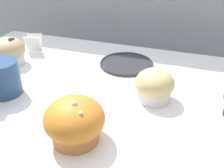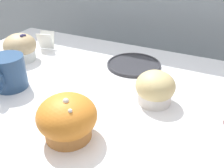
% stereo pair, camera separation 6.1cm
% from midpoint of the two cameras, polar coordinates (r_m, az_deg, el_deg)
% --- Properties ---
extents(wall_back, '(3.20, 0.10, 1.80)m').
position_cam_midpoint_polar(wall_back, '(1.23, 5.85, 10.33)').
color(wall_back, '#A8B2B7').
rests_on(wall_back, ground).
extents(muffin_back_left, '(0.10, 0.10, 0.09)m').
position_cam_midpoint_polar(muffin_back_left, '(0.86, -23.55, 6.37)').
color(muffin_back_left, silver).
rests_on(muffin_back_left, display_counter).
extents(muffin_back_right, '(0.12, 0.12, 0.09)m').
position_cam_midpoint_polar(muffin_back_right, '(0.51, -11.61, -8.14)').
color(muffin_back_right, '#C77C3B').
rests_on(muffin_back_right, display_counter).
extents(muffin_front_left, '(0.09, 0.09, 0.08)m').
position_cam_midpoint_polar(muffin_front_left, '(0.62, 6.51, -0.47)').
color(muffin_front_left, white).
rests_on(muffin_front_left, display_counter).
extents(coffee_cup, '(0.09, 0.12, 0.09)m').
position_cam_midpoint_polar(coffee_cup, '(0.70, -25.21, 1.20)').
color(coffee_cup, navy).
rests_on(coffee_cup, display_counter).
extents(serving_plate, '(0.16, 0.16, 0.01)m').
position_cam_midpoint_polar(serving_plate, '(0.80, 0.98, 4.43)').
color(serving_plate, '#2D2D33').
rests_on(serving_plate, display_counter).
extents(price_card, '(0.06, 0.05, 0.06)m').
position_cam_midpoint_polar(price_card, '(0.93, -18.52, 8.34)').
color(price_card, white).
rests_on(price_card, display_counter).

